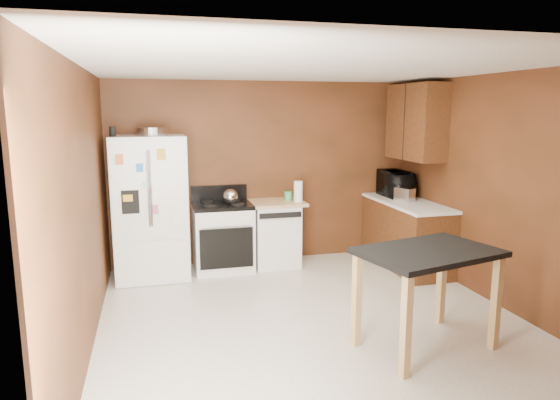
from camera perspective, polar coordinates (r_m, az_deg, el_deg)
name	(u,v)px	position (r m, az deg, el deg)	size (l,w,h in m)	color
floor	(314,322)	(5.19, 3.87, -13.74)	(4.50, 4.50, 0.00)	silver
ceiling	(317,67)	(4.76, 4.24, 14.94)	(4.50, 4.50, 0.00)	white
wall_back	(264,172)	(6.97, -1.84, 3.17)	(4.20, 4.20, 0.00)	brown
wall_front	(449,273)	(2.84, 18.73, -7.90)	(4.20, 4.20, 0.00)	brown
wall_left	(84,211)	(4.61, -21.53, -1.20)	(4.50, 4.50, 0.00)	brown
wall_right	(502,192)	(5.83, 24.01, 0.89)	(4.50, 4.50, 0.00)	brown
roasting_pan	(153,131)	(6.42, -14.34, 7.63)	(0.40, 0.40, 0.10)	silver
pen_cup	(113,132)	(6.24, -18.59, 7.43)	(0.08, 0.08, 0.12)	black
kettle	(230,197)	(6.50, -5.68, 0.38)	(0.20, 0.20, 0.20)	silver
paper_towel	(298,191)	(6.71, 2.09, 0.98)	(0.12, 0.12, 0.28)	white
green_canister	(288,196)	(6.83, 0.96, 0.49)	(0.11, 0.11, 0.12)	#42AB61
toaster	(405,194)	(6.91, 14.05, 0.62)	(0.15, 0.24, 0.18)	silver
microwave	(396,185)	(7.25, 13.08, 1.70)	(0.59, 0.40, 0.33)	black
refrigerator	(151,208)	(6.47, -14.56, -0.84)	(0.90, 0.80, 1.80)	white
gas_range	(223,236)	(6.69, -6.56, -4.08)	(0.76, 0.68, 1.10)	white
dishwasher	(275,233)	(6.84, -0.59, -3.76)	(0.78, 0.63, 0.89)	white
right_cabinets	(409,200)	(6.96, 14.56, -0.02)	(0.63, 1.58, 2.45)	brown
island	(428,265)	(4.60, 16.53, -7.18)	(1.33, 1.04, 0.91)	black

